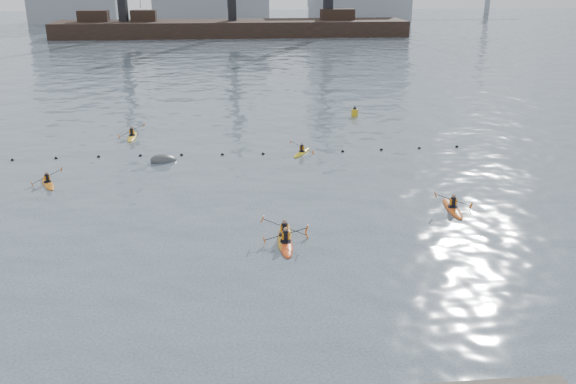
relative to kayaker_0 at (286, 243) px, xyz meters
name	(u,v)px	position (x,y,z in m)	size (l,w,h in m)	color
ground	(272,313)	(-1.15, -6.36, -0.10)	(400.00, 400.00, 0.00)	#374351
float_line	(243,154)	(-1.65, 16.17, -0.07)	(33.24, 0.73, 0.24)	black
barge_pier	(231,27)	(-1.38, 103.64, 1.79)	(72.00, 19.30, 29.50)	black
kayaker_0	(286,243)	(0.00, 0.00, 0.00)	(2.26, 3.32, 1.15)	#E74715
kayaker_1	(285,236)	(0.02, 0.84, 0.01)	(2.42, 3.57, 1.33)	#C17E16
kayaker_2	(48,183)	(-14.23, 10.58, -0.01)	(1.91, 2.93, 1.10)	orange
kayaker_3	(302,152)	(2.74, 15.91, -0.01)	(1.87, 2.73, 1.06)	gold
kayaker_4	(453,208)	(9.92, 3.78, 0.00)	(2.27, 3.33, 1.22)	#D55414
kayaker_5	(132,136)	(-10.51, 21.83, 0.00)	(2.29, 3.28, 1.31)	gold
mooring_buoy	(164,161)	(-7.30, 14.90, -0.10)	(2.04, 1.21, 1.02)	#404345
nav_buoy	(355,113)	(9.13, 27.64, 0.24)	(0.62, 0.62, 1.14)	gold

